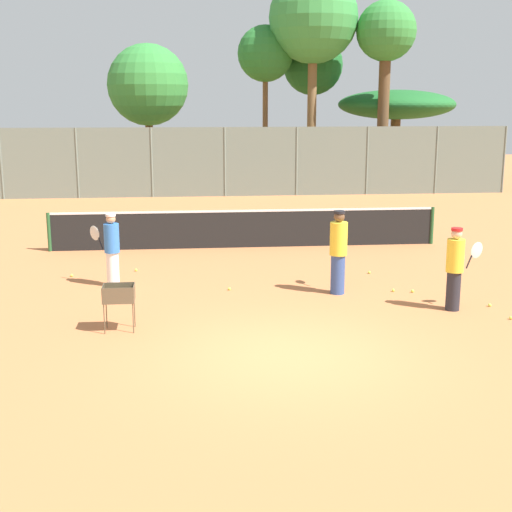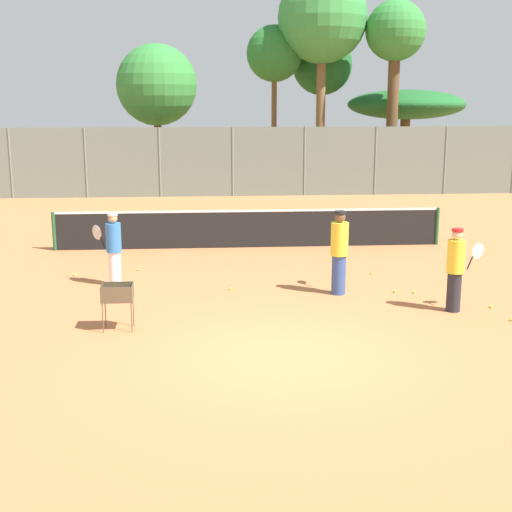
{
  "view_description": "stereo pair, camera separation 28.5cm",
  "coord_description": "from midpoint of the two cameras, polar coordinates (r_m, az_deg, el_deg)",
  "views": [
    {
      "loc": [
        -1.58,
        -10.95,
        4.14
      ],
      "look_at": [
        -0.24,
        3.04,
        1.0
      ],
      "focal_mm": 50.0,
      "sensor_mm": 36.0,
      "label": 1
    },
    {
      "loc": [
        -1.29,
        -10.97,
        4.14
      ],
      "look_at": [
        -0.24,
        3.04,
        1.0
      ],
      "focal_mm": 50.0,
      "sensor_mm": 36.0,
      "label": 2
    }
  ],
  "objects": [
    {
      "name": "ground_plane",
      "position": [
        11.8,
        1.87,
        -7.95
      ],
      "size": [
        80.0,
        80.0,
        0.0
      ],
      "primitive_type": "plane",
      "color": "#C67242"
    },
    {
      "name": "tennis_net",
      "position": [
        19.97,
        -1.27,
        2.26
      ],
      "size": [
        10.88,
        0.1,
        1.07
      ],
      "color": "#26592D",
      "rests_on": "ground_plane"
    },
    {
      "name": "back_fence",
      "position": [
        30.43,
        -2.78,
        7.52
      ],
      "size": [
        24.66,
        0.08,
        2.92
      ],
      "color": "slate",
      "rests_on": "ground_plane"
    },
    {
      "name": "tree_0",
      "position": [
        37.53,
        10.95,
        11.76
      ],
      "size": [
        5.89,
        5.89,
        4.51
      ],
      "color": "brown",
      "rests_on": "ground_plane"
    },
    {
      "name": "tree_1",
      "position": [
        33.1,
        -8.9,
        13.34
      ],
      "size": [
        3.62,
        3.62,
        6.49
      ],
      "color": "brown",
      "rests_on": "ground_plane"
    },
    {
      "name": "tree_2",
      "position": [
        35.05,
        0.51,
        15.79
      ],
      "size": [
        2.65,
        2.65,
        7.49
      ],
      "color": "brown",
      "rests_on": "ground_plane"
    },
    {
      "name": "tree_3",
      "position": [
        36.8,
        4.34,
        14.88
      ],
      "size": [
        2.98,
        2.98,
        7.21
      ],
      "color": "brown",
      "rests_on": "ground_plane"
    },
    {
      "name": "tree_4",
      "position": [
        34.72,
        10.12,
        16.81
      ],
      "size": [
        2.76,
        2.76,
        8.5
      ],
      "color": "brown",
      "rests_on": "ground_plane"
    },
    {
      "name": "tree_5",
      "position": [
        34.74,
        4.36,
        18.35
      ],
      "size": [
        4.14,
        4.14,
        9.79
      ],
      "color": "brown",
      "rests_on": "ground_plane"
    },
    {
      "name": "player_white_outfit",
      "position": [
        14.5,
        15.1,
        -0.91
      ],
      "size": [
        0.86,
        0.42,
        1.66
      ],
      "rotation": [
        0.0,
        0.0,
        0.33
      ],
      "color": "#26262D",
      "rests_on": "ground_plane"
    },
    {
      "name": "player_red_cap",
      "position": [
        15.26,
        6.07,
        0.4
      ],
      "size": [
        0.41,
        0.91,
        1.8
      ],
      "rotation": [
        0.0,
        0.0,
        1.28
      ],
      "color": "#334C8C",
      "rests_on": "ground_plane"
    },
    {
      "name": "player_yellow_shirt",
      "position": [
        16.15,
        -11.97,
        0.57
      ],
      "size": [
        0.74,
        0.63,
        1.64
      ],
      "rotation": [
        0.0,
        0.0,
        2.46
      ],
      "color": "white",
      "rests_on": "ground_plane"
    },
    {
      "name": "ball_cart",
      "position": [
        13.09,
        -11.53,
        -3.22
      ],
      "size": [
        0.56,
        0.41,
        0.85
      ],
      "color": "brown",
      "rests_on": "ground_plane"
    },
    {
      "name": "tennis_ball_0",
      "position": [
        17.58,
        -10.04,
        -1.11
      ],
      "size": [
        0.07,
        0.07,
        0.07
      ],
      "primitive_type": "sphere",
      "color": "#D1E54C",
      "rests_on": "ground_plane"
    },
    {
      "name": "tennis_ball_1",
      "position": [
        17.28,
        8.59,
        -1.29
      ],
      "size": [
        0.07,
        0.07,
        0.07
      ],
      "primitive_type": "sphere",
      "color": "#D1E54C",
      "rests_on": "ground_plane"
    },
    {
      "name": "tennis_ball_3",
      "position": [
        15.14,
        17.68,
        -3.76
      ],
      "size": [
        0.07,
        0.07,
        0.07
      ],
      "primitive_type": "sphere",
      "color": "#D1E54C",
      "rests_on": "ground_plane"
    },
    {
      "name": "tennis_ball_4",
      "position": [
        14.41,
        19.19,
        -4.69
      ],
      "size": [
        0.07,
        0.07,
        0.07
      ],
      "primitive_type": "sphere",
      "color": "#D1E54C",
      "rests_on": "ground_plane"
    },
    {
      "name": "tennis_ball_5",
      "position": [
        15.65,
        -2.67,
        -2.64
      ],
      "size": [
        0.07,
        0.07,
        0.07
      ],
      "primitive_type": "sphere",
      "color": "#D1E54C",
      "rests_on": "ground_plane"
    },
    {
      "name": "tennis_ball_6",
      "position": [
        15.77,
        10.42,
        -2.71
      ],
      "size": [
        0.07,
        0.07,
        0.07
      ],
      "primitive_type": "sphere",
      "color": "#D1E54C",
      "rests_on": "ground_plane"
    },
    {
      "name": "tennis_ball_7",
      "position": [
        15.79,
        11.91,
        -2.76
      ],
      "size": [
        0.07,
        0.07,
        0.07
      ],
      "primitive_type": "sphere",
      "color": "#D1E54C",
      "rests_on": "ground_plane"
    },
    {
      "name": "tennis_ball_8",
      "position": [
        17.38,
        -14.98,
        -1.51
      ],
      "size": [
        0.07,
        0.07,
        0.07
      ],
      "primitive_type": "sphere",
      "color": "#D1E54C",
      "rests_on": "ground_plane"
    }
  ]
}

